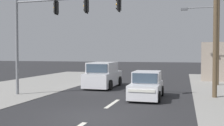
% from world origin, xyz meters
% --- Properties ---
extents(ground_plane, '(140.00, 140.00, 0.00)m').
position_xyz_m(ground_plane, '(0.00, 0.00, 0.00)').
color(ground_plane, '#28282B').
extents(lane_dash_mid, '(0.20, 2.40, 0.01)m').
position_xyz_m(lane_dash_mid, '(0.00, 3.00, 0.00)').
color(lane_dash_mid, silver).
rests_on(lane_dash_mid, ground).
extents(lane_dash_far, '(0.20, 2.40, 0.01)m').
position_xyz_m(lane_dash_far, '(0.00, 8.00, 0.00)').
color(lane_dash_far, silver).
rests_on(lane_dash_far, ground).
extents(utility_pole_midground_right, '(1.80, 0.26, 9.82)m').
position_xyz_m(utility_pole_midground_right, '(5.20, 6.32, 5.15)').
color(utility_pole_midground_right, brown).
rests_on(utility_pole_midground_right, ground).
extents(utility_pole_background_right, '(3.78, 0.38, 8.75)m').
position_xyz_m(utility_pole_background_right, '(5.88, 12.76, 4.73)').
color(utility_pole_background_right, brown).
rests_on(utility_pole_background_right, ground).
extents(traffic_signal_mast, '(6.89, 0.48, 6.00)m').
position_xyz_m(traffic_signal_mast, '(-4.11, 4.25, 4.35)').
color(traffic_signal_mast, slate).
rests_on(traffic_signal_mast, ground).
extents(hatchback_receding_far, '(1.81, 3.65, 1.53)m').
position_xyz_m(hatchback_receding_far, '(1.43, 5.11, 0.70)').
color(hatchback_receding_far, silver).
rests_on(hatchback_receding_far, ground).
extents(suv_kerbside_parked, '(2.08, 4.55, 1.90)m').
position_xyz_m(suv_kerbside_parked, '(-2.43, 9.11, 0.88)').
color(suv_kerbside_parked, silver).
rests_on(suv_kerbside_parked, ground).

